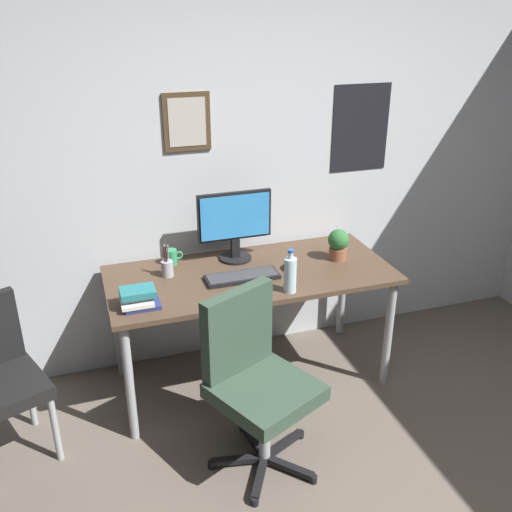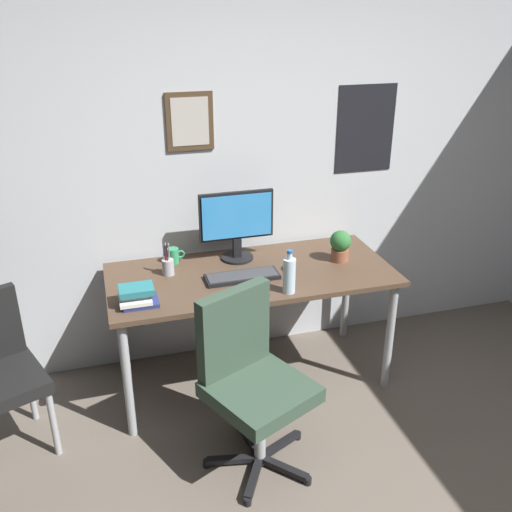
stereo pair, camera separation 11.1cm
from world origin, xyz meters
The scene contains 11 objects.
wall_back centered at (0.00, 2.15, 1.30)m, with size 4.40×0.10×2.60m.
desk centered at (-0.19, 1.69, 0.68)m, with size 1.69×0.75×0.76m.
office_chair centered at (-0.38, 1.03, 0.53)m, with size 0.61×0.61×0.95m.
monitor centered at (-0.22, 1.91, 1.00)m, with size 0.46×0.20×0.43m.
keyboard centered at (-0.26, 1.63, 0.77)m, with size 0.43×0.15×0.03m.
computer_mouse centered at (0.04, 1.66, 0.78)m, with size 0.06×0.11×0.04m.
water_bottle centered at (-0.05, 1.40, 0.86)m, with size 0.07×0.07×0.25m.
coffee_mug_near centered at (-0.61, 1.96, 0.81)m, with size 0.11×0.07×0.09m.
potted_plant centered at (0.39, 1.71, 0.86)m, with size 0.13×0.13×0.19m.
pen_cup centered at (-0.66, 1.80, 0.81)m, with size 0.07×0.07×0.20m.
book_stack_left centered at (-0.87, 1.49, 0.81)m, with size 0.20×0.16×0.10m.
Camera 1 is at (-1.11, -1.21, 2.24)m, focal length 39.95 mm.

